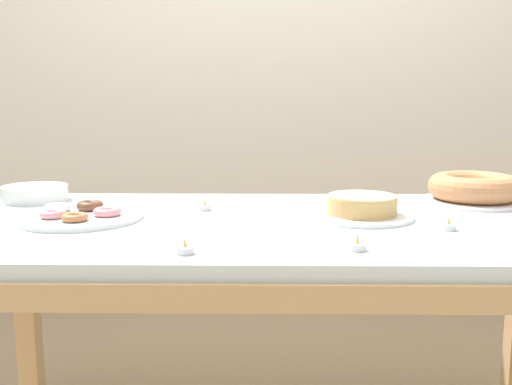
# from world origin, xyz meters

# --- Properties ---
(wall_back) EXTENTS (8.00, 0.10, 2.60)m
(wall_back) POSITION_xyz_m (0.00, 1.47, 1.30)
(wall_back) COLOR silver
(wall_back) RESTS_ON ground
(dining_table) EXTENTS (1.88, 0.91, 0.77)m
(dining_table) POSITION_xyz_m (0.00, 0.00, 0.68)
(dining_table) COLOR silver
(dining_table) RESTS_ON ground
(cake_chocolate_round) EXTENTS (0.29, 0.29, 0.07)m
(cake_chocolate_round) POSITION_xyz_m (0.25, 0.03, 0.80)
(cake_chocolate_round) COLOR white
(cake_chocolate_round) RESTS_ON dining_table
(cake_golden_bundt) EXTENTS (0.32, 0.32, 0.09)m
(cake_golden_bundt) POSITION_xyz_m (0.64, 0.27, 0.82)
(cake_golden_bundt) COLOR white
(cake_golden_bundt) RESTS_ON dining_table
(pastry_platter) EXTENTS (0.35, 0.35, 0.04)m
(pastry_platter) POSITION_xyz_m (-0.54, -0.00, 0.78)
(pastry_platter) COLOR white
(pastry_platter) RESTS_ON dining_table
(plate_stack) EXTENTS (0.21, 0.21, 0.05)m
(plate_stack) POSITION_xyz_m (-0.78, 0.29, 0.80)
(plate_stack) COLOR white
(plate_stack) RESTS_ON dining_table
(tealight_near_front) EXTENTS (0.04, 0.04, 0.04)m
(tealight_near_front) POSITION_xyz_m (0.44, -0.12, 0.78)
(tealight_near_front) COLOR silver
(tealight_near_front) RESTS_ON dining_table
(tealight_right_edge) EXTENTS (0.04, 0.04, 0.04)m
(tealight_right_edge) POSITION_xyz_m (-0.21, 0.13, 0.78)
(tealight_right_edge) COLOR silver
(tealight_right_edge) RESTS_ON dining_table
(tealight_near_cakes) EXTENTS (0.04, 0.04, 0.04)m
(tealight_near_cakes) POSITION_xyz_m (0.18, -0.32, 0.78)
(tealight_near_cakes) COLOR silver
(tealight_near_cakes) RESTS_ON dining_table
(tealight_centre) EXTENTS (0.04, 0.04, 0.04)m
(tealight_centre) POSITION_xyz_m (-0.20, -0.35, 0.78)
(tealight_centre) COLOR silver
(tealight_centre) RESTS_ON dining_table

